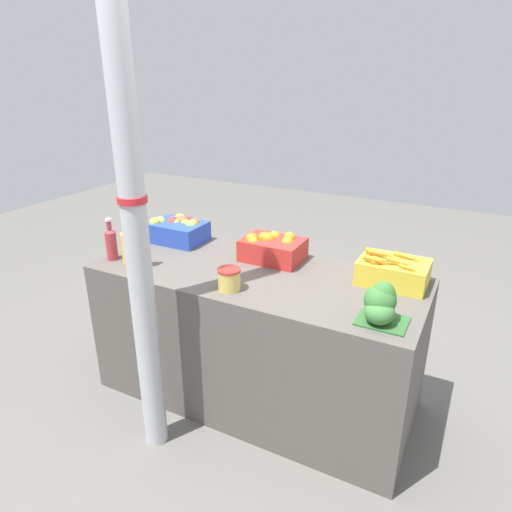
{
  "coord_description": "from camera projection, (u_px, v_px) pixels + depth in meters",
  "views": [
    {
      "loc": [
        1.08,
        -2.06,
        1.87
      ],
      "look_at": [
        0.0,
        0.0,
        0.93
      ],
      "focal_mm": 32.0,
      "sensor_mm": 36.0,
      "label": 1
    }
  ],
  "objects": [
    {
      "name": "juice_bottle_cloudy",
      "position": [
        142.0,
        250.0,
        2.59
      ],
      "size": [
        0.06,
        0.06,
        0.24
      ],
      "color": "beige",
      "rests_on": "market_table"
    },
    {
      "name": "orange_crate",
      "position": [
        271.0,
        247.0,
        2.7
      ],
      "size": [
        0.35,
        0.25,
        0.17
      ],
      "color": "red",
      "rests_on": "market_table"
    },
    {
      "name": "juice_bottle_ruby",
      "position": [
        111.0,
        243.0,
        2.69
      ],
      "size": [
        0.07,
        0.07,
        0.25
      ],
      "color": "#B2333D",
      "rests_on": "market_table"
    },
    {
      "name": "pickle_jar",
      "position": [
        229.0,
        279.0,
        2.32
      ],
      "size": [
        0.12,
        0.12,
        0.12
      ],
      "color": "#DBBC56",
      "rests_on": "market_table"
    },
    {
      "name": "broccoli_pile",
      "position": [
        381.0,
        304.0,
        2.01
      ],
      "size": [
        0.22,
        0.19,
        0.19
      ],
      "color": "#2D602D",
      "rests_on": "market_table"
    },
    {
      "name": "carrot_crate",
      "position": [
        393.0,
        271.0,
        2.39
      ],
      "size": [
        0.35,
        0.26,
        0.17
      ],
      "color": "gold",
      "rests_on": "market_table"
    },
    {
      "name": "apple_crate",
      "position": [
        178.0,
        229.0,
        2.99
      ],
      "size": [
        0.35,
        0.25,
        0.16
      ],
      "color": "#2847B7",
      "rests_on": "market_table"
    },
    {
      "name": "juice_bottle_golden",
      "position": [
        127.0,
        245.0,
        2.63
      ],
      "size": [
        0.07,
        0.07,
        0.27
      ],
      "color": "gold",
      "rests_on": "market_table"
    },
    {
      "name": "support_pole",
      "position": [
        133.0,
        207.0,
        2.01
      ],
      "size": [
        0.13,
        0.13,
        2.63
      ],
      "color": "#B7BABF",
      "rests_on": "ground_plane"
    },
    {
      "name": "ground_plane",
      "position": [
        256.0,
        393.0,
        2.85
      ],
      "size": [
        10.0,
        10.0,
        0.0
      ],
      "primitive_type": "plane",
      "color": "#605E59"
    },
    {
      "name": "market_table",
      "position": [
        256.0,
        336.0,
        2.7
      ],
      "size": [
        1.84,
        0.77,
        0.83
      ],
      "primitive_type": "cube",
      "color": "#56514C",
      "rests_on": "ground_plane"
    }
  ]
}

